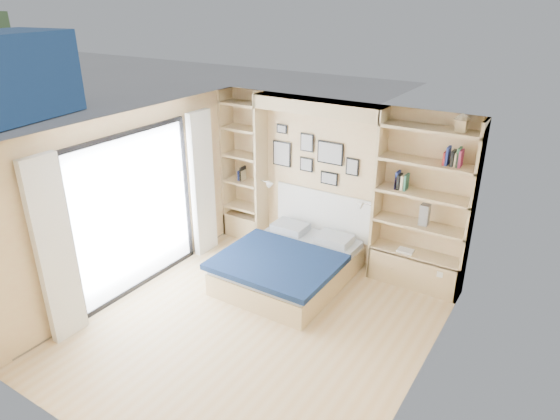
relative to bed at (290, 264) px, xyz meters
The scene contains 8 objects.
ground 1.28m from the bed, 79.00° to the right, with size 4.50×4.50×0.00m, color tan.
room_shell 0.87m from the bed, 116.57° to the left, with size 4.50×4.50×4.50m.
bed is the anchor object (origin of this frame).
photo_gallery 1.68m from the bed, 102.09° to the left, with size 1.48×0.02×0.82m.
reading_lamps 1.14m from the bed, 94.55° to the left, with size 1.92×0.12×0.15m.
shelf_decor 2.14m from the bed, 31.78° to the left, with size 3.53×0.23×2.03m.
deck 3.59m from the bed, 159.96° to the right, with size 3.20×4.00×0.05m, color #776C58.
deck_chair 3.64m from the bed, 160.69° to the right, with size 0.84×1.01×0.88m.
Camera 1 is at (3.03, -4.20, 3.88)m, focal length 32.00 mm.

